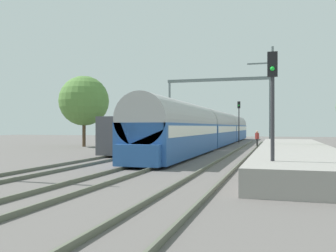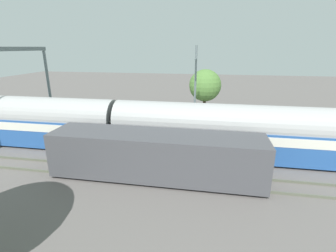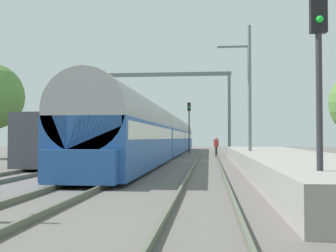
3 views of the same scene
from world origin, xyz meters
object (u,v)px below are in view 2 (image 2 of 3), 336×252
object	(u,v)px
passenger_train	(24,120)
person_crossing	(76,117)
catenary_gantry	(0,76)
freight_car	(156,155)

from	to	relation	value
passenger_train	person_crossing	distance (m)	5.15
catenary_gantry	freight_car	bearing A→B (deg)	-105.99
passenger_train	freight_car	world-z (taller)	passenger_train
catenary_gantry	person_crossing	bearing A→B (deg)	-37.11
catenary_gantry	passenger_train	bearing A→B (deg)	-90.00
passenger_train	catenary_gantry	bearing A→B (deg)	90.00
freight_car	passenger_train	bearing A→B (deg)	72.13
person_crossing	catenary_gantry	world-z (taller)	catenary_gantry
freight_car	person_crossing	distance (m)	13.38
passenger_train	catenary_gantry	size ratio (longest dim) A/B	4.00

